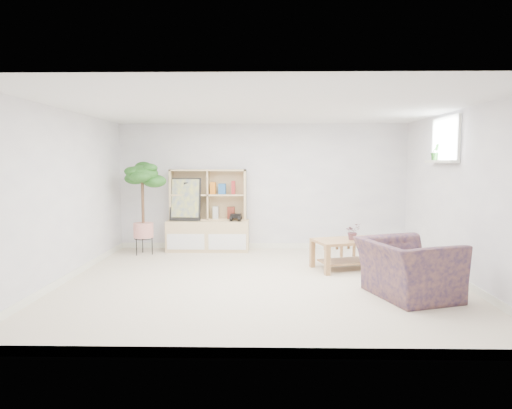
{
  "coord_description": "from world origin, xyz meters",
  "views": [
    {
      "loc": [
        0.04,
        -6.26,
        1.68
      ],
      "look_at": [
        -0.09,
        0.54,
        1.04
      ],
      "focal_mm": 32.0,
      "sensor_mm": 36.0,
      "label": 1
    }
  ],
  "objects_px": {
    "storage_unit": "(208,210)",
    "coffee_table": "(351,254)",
    "floor_tree": "(143,208)",
    "armchair": "(408,265)"
  },
  "relations": [
    {
      "from": "floor_tree",
      "to": "coffee_table",
      "type": "bearing_deg",
      "value": -16.58
    },
    {
      "from": "storage_unit",
      "to": "floor_tree",
      "type": "distance_m",
      "value": 1.19
    },
    {
      "from": "storage_unit",
      "to": "armchair",
      "type": "relative_size",
      "value": 1.4
    },
    {
      "from": "floor_tree",
      "to": "armchair",
      "type": "xyz_separation_m",
      "value": [
        3.97,
        -2.54,
        -0.44
      ]
    },
    {
      "from": "storage_unit",
      "to": "armchair",
      "type": "bearing_deg",
      "value": -45.65
    },
    {
      "from": "coffee_table",
      "to": "armchair",
      "type": "xyz_separation_m",
      "value": [
        0.42,
        -1.48,
        0.17
      ]
    },
    {
      "from": "floor_tree",
      "to": "armchair",
      "type": "relative_size",
      "value": 1.53
    },
    {
      "from": "coffee_table",
      "to": "storage_unit",
      "type": "bearing_deg",
      "value": 131.78
    },
    {
      "from": "coffee_table",
      "to": "floor_tree",
      "type": "bearing_deg",
      "value": 145.71
    },
    {
      "from": "storage_unit",
      "to": "coffee_table",
      "type": "relative_size",
      "value": 1.34
    }
  ]
}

